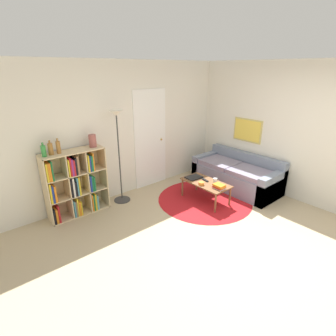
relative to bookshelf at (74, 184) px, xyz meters
The scene contains 17 objects.
ground_plane 2.88m from the bookshelf, 60.67° to the right, with size 14.00×14.00×0.00m, color tan.
wall_back 1.58m from the bookshelf, ahead, with size 7.28×0.11×2.60m.
wall_right 3.79m from the bookshelf, 17.72° to the right, with size 0.08×5.64×2.60m.
rug 2.47m from the bookshelf, 27.68° to the right, with size 1.84×1.84×0.01m.
bookshelf is the anchor object (origin of this frame).
floor_lamp 1.14m from the bookshelf, ahead, with size 0.32×0.32×1.76m.
couch 3.35m from the bookshelf, 19.98° to the right, with size 0.85×1.84×0.72m.
coffee_table 2.41m from the bookshelf, 28.31° to the right, with size 0.49×0.95×0.39m.
laptop 2.26m from the bookshelf, 21.92° to the right, with size 0.33×0.25×0.02m.
bowl 2.28m from the bookshelf, 30.81° to the right, with size 0.11×0.11×0.05m.
book_stack_on_table 2.56m from the bookshelf, 35.60° to the right, with size 0.16×0.20×0.08m.
cup 2.59m from the bookshelf, 28.78° to the right, with size 0.08×0.08×0.07m.
remote 2.42m from the bookshelf, 26.55° to the right, with size 0.07×0.18×0.02m.
bottle_left 0.79m from the bookshelf, behind, with size 0.07×0.07×0.22m.
bottle_middle 0.75m from the bookshelf, behind, with size 0.08×0.08×0.23m.
bottle_right 0.71m from the bookshelf, behind, with size 0.07×0.07×0.25m.
vase_on_shelf 0.81m from the bookshelf, ahead, with size 0.13×0.13×0.22m.
Camera 1 is at (-2.79, -1.74, 2.45)m, focal length 28.00 mm.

